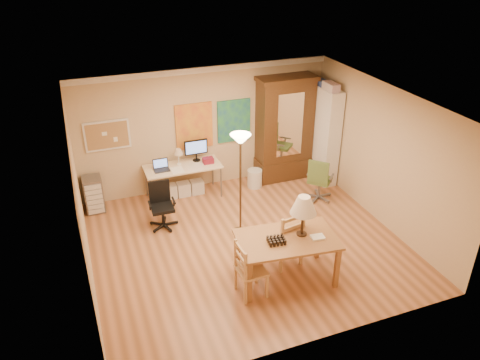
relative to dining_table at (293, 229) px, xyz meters
name	(u,v)px	position (x,y,z in m)	size (l,w,h in m)	color
floor	(247,243)	(-0.33, 1.12, -0.94)	(5.50, 5.50, 0.00)	brown
crown_molding	(204,70)	(-0.33, 3.58, 1.70)	(5.50, 0.08, 0.12)	white
corkboard	(107,135)	(-2.38, 3.59, 0.56)	(0.90, 0.04, 0.62)	#A6874E
art_panel_left	(194,126)	(-0.58, 3.59, 0.51)	(0.80, 0.04, 1.00)	yellow
art_panel_right	(234,121)	(0.32, 3.59, 0.51)	(0.75, 0.04, 0.95)	#216187
dining_table	(293,229)	(0.00, 0.00, 0.00)	(1.69, 1.13, 1.49)	brown
ladder_chair_back	(286,239)	(0.07, 0.35, -0.45)	(0.57, 0.55, 1.06)	tan
ladder_chair_left	(249,271)	(-0.80, -0.16, -0.49)	(0.44, 0.46, 0.96)	tan
torchiere_lamp	(240,156)	(-0.32, 1.50, 0.68)	(0.37, 0.37, 2.03)	#46321C
computer_desk	(184,177)	(-0.94, 3.27, -0.50)	(1.60, 0.70, 1.21)	beige
office_chair_black	(163,215)	(-1.65, 2.25, -0.70)	(0.57, 0.57, 0.92)	black
office_chair_green	(319,188)	(1.69, 2.10, -0.68)	(0.62, 0.62, 0.97)	slate
drawer_cart	(94,194)	(-2.83, 3.33, -0.57)	(0.37, 0.44, 0.74)	slate
armoire	(284,135)	(1.43, 3.36, 0.10)	(1.30, 0.62, 2.39)	#371D0F
bookshelf	(324,136)	(2.21, 2.92, 0.14)	(0.33, 0.87, 2.17)	white
wastebin	(255,178)	(0.63, 3.10, -0.74)	(0.33, 0.33, 0.41)	silver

